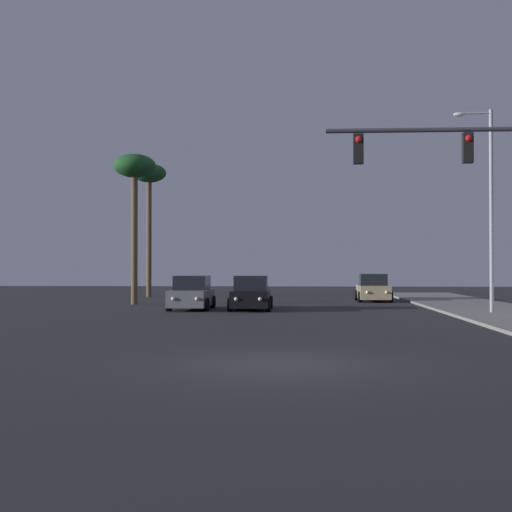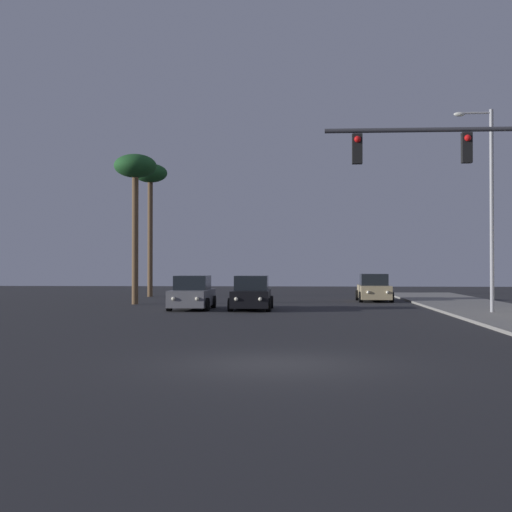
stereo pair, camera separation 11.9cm
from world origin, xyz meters
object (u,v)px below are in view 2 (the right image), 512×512
Objects in this scene: traffic_light_mast at (482,181)px; palm_tree_mid at (135,174)px; palm_tree_far at (150,181)px; street_lamp at (489,199)px; car_black at (251,294)px; car_tan at (374,289)px; car_grey at (192,294)px.

palm_tree_mid is (-14.70, 18.23, 2.68)m from traffic_light_mast.
palm_tree_far is at bearing 119.52° from traffic_light_mast.
palm_tree_far is at bearing 137.16° from street_lamp.
street_lamp is 26.03m from palm_tree_far.
street_lamp is (10.75, -2.88, 4.36)m from car_black.
street_lamp is 1.06× the size of palm_tree_mid.
palm_tree_mid is at bearing -82.69° from palm_tree_far.
car_tan and car_black have the same top height.
traffic_light_mast is (7.79, -13.54, 3.92)m from car_black.
street_lamp is 19.36m from palm_tree_mid.
car_black is 0.66× the size of traffic_light_mast.
traffic_light_mast is at bearing 128.95° from car_grey.
palm_tree_mid reaches higher than traffic_light_mast.
traffic_light_mast is 0.70× the size of palm_tree_far.
car_tan is at bearing -128.33° from car_black.
car_tan is 1.00× the size of car_black.
car_grey is 0.48× the size of street_lamp.
car_grey is at bearing -49.19° from palm_tree_mid.
traffic_light_mast is (10.75, -13.65, 3.92)m from car_grey.
palm_tree_mid reaches higher than car_black.
traffic_light_mast is 32.63m from palm_tree_far.
palm_tree_far is (-15.09, 5.76, 7.41)m from car_tan.
traffic_light_mast is 11.07m from street_lamp.
car_black is 0.51× the size of palm_tree_mid.
car_tan is 0.66× the size of traffic_light_mast.
traffic_light_mast is at bearing 93.29° from car_tan.
street_lamp is (2.96, 10.66, 0.43)m from traffic_light_mast.
car_grey is at bearing 167.68° from street_lamp.
car_tan is 13.17m from street_lamp.
car_grey is at bearing 128.21° from traffic_light_mast.
car_tan is 15.88m from palm_tree_mid.
car_grey is 17.81m from traffic_light_mast.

